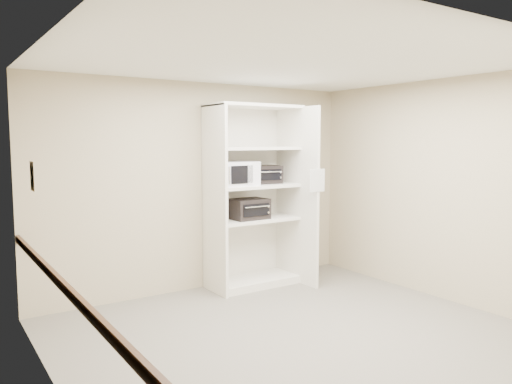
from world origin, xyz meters
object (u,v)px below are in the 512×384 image
shelving_unit (256,202)px  microwave (235,174)px  toaster_oven_lower (248,209)px  toaster_oven_upper (264,174)px

shelving_unit → microwave: (-0.35, -0.04, 0.40)m
shelving_unit → toaster_oven_lower: bearing=-165.7°
shelving_unit → toaster_oven_upper: size_ratio=5.73×
microwave → toaster_oven_upper: microwave is taller
microwave → shelving_unit: bearing=3.8°
shelving_unit → toaster_oven_upper: 0.40m
microwave → toaster_oven_lower: 0.51m
microwave → toaster_oven_lower: (0.20, -0.00, -0.47)m
microwave → toaster_oven_lower: size_ratio=1.08×
microwave → toaster_oven_upper: (0.51, 0.09, -0.03)m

